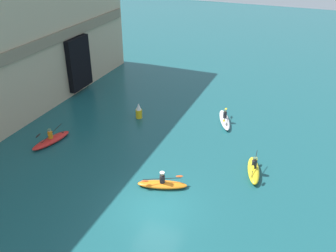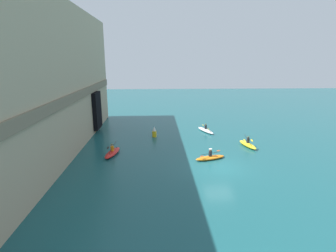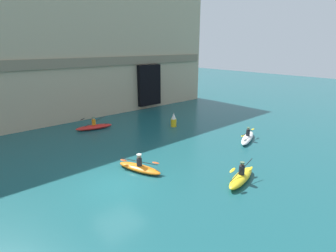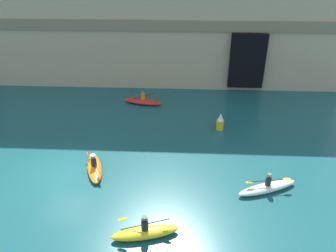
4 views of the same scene
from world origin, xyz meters
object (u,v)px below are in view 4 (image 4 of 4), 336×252
Objects in this scene: kayak_white at (267,187)px; kayak_orange at (94,167)px; kayak_yellow at (145,232)px; kayak_red at (143,101)px; marker_buoy at (220,122)px.

kayak_orange is at bearing 149.97° from kayak_white.
kayak_yellow reaches higher than kayak_red.
kayak_yellow is 14.00m from kayak_red.
kayak_orange is at bearing -67.85° from kayak_yellow.
marker_buoy reaches higher than kayak_yellow.
kayak_yellow is at bearing 17.96° from kayak_orange.
marker_buoy reaches higher than kayak_orange.
kayak_red is at bearing 151.82° from kayak_orange.
kayak_yellow is at bearing -70.08° from kayak_red.
kayak_yellow reaches higher than kayak_orange.
kayak_orange is (-3.40, 4.68, -0.05)m from kayak_yellow.
marker_buoy is (7.47, 5.20, 0.37)m from kayak_orange.
kayak_red is at bearing 104.05° from kayak_white.
kayak_yellow is 0.92× the size of kayak_red.
kayak_orange is 9.36m from kayak_red.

